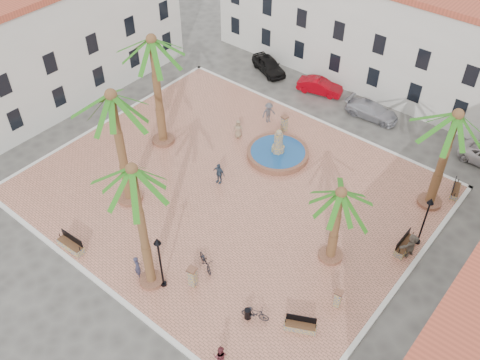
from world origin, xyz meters
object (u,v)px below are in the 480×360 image
Objects in this scene: bicycle_b at (255,314)px; car_red at (320,86)px; bollard_n at (284,123)px; palm_sw at (113,108)px; cyclist_a at (138,267)px; car_black at (269,65)px; palm_nw at (153,52)px; bollard_se at (193,277)px; palm_ne at (454,126)px; bollard_e at (338,298)px; pedestrian_fountain_a at (238,129)px; pedestrian_fountain_b at (219,173)px; pedestrian_east at (411,245)px; bench_e at (405,246)px; fountain at (278,152)px; palm_s at (134,182)px; car_silver at (372,111)px; bench_ne at (455,190)px; lamppost_e at (427,213)px; cyclist_b at (220,356)px; bench_se at (300,326)px; bicycle_a at (206,261)px; bench_s at (71,245)px; lamppost_s at (159,254)px; litter_bin at (248,314)px; palm_e at (340,202)px.

car_red is at bearing 2.56° from bicycle_b.
bollard_n is 17.61m from bicycle_b.
palm_sw is 9.49m from cyclist_a.
bicycle_b is 26.74m from car_black.
palm_nw is 6.30× the size of bollard_se.
palm_ne is 12.54m from bollard_e.
palm_nw is at bearing 142.55° from bollard_se.
pedestrian_fountain_b reaches higher than pedestrian_fountain_a.
palm_nw reaches higher than pedestrian_east.
bollard_se is (-8.31, -10.38, 0.45)m from bench_e.
bicycle_b is (7.50, -12.28, 0.15)m from fountain.
car_silver is (1.69, 23.24, -7.41)m from palm_s.
bollard_n is at bearing -64.82° from cyclist_a.
bench_e is at bearing 163.07° from bench_ne.
lamppost_e is at bearing -94.69° from car_black.
bollard_se is at bearing -75.73° from fountain.
cyclist_b is (7.81, -15.56, 0.46)m from fountain.
bench_se is 6.87m from bicycle_a.
bollard_n is (-13.45, 4.23, -1.91)m from lamppost_e.
bench_s is 0.49× the size of lamppost_s.
lamppost_s is (1.91, -13.85, 2.41)m from fountain.
bollard_n reaches higher than car_red.
pedestrian_fountain_b reaches higher than bench_se.
litter_bin is 0.45× the size of cyclist_a.
palm_sw is 5.52× the size of bicycle_b.
bollard_e is 12.53m from pedestrian_fountain_b.
lamppost_s is 5.56× the size of litter_bin.
bollard_se reaches higher than bench_e.
pedestrian_fountain_b is at bearing -59.95° from cyclist_a.
bench_s is 1.29× the size of pedestrian_fountain_a.
pedestrian_fountain_b is at bearing 101.95° from bench_e.
palm_ne is 16.61m from litter_bin.
palm_sw is at bearing 162.84° from bollard_se.
palm_e reaches higher than cyclist_b.
bollard_n is 3.75m from pedestrian_fountain_a.
bollard_e is at bearing 31.23° from lamppost_s.
palm_ne is 16.29m from bicycle_b.
palm_s is 4.64× the size of bench_e.
palm_ne reaches higher than fountain.
car_red is (-14.02, 11.89, 0.21)m from bench_e.
cyclist_a reaches higher than pedestrian_fountain_a.
bench_e is 1.27× the size of pedestrian_fountain_a.
car_silver is (-4.63, 21.39, 0.01)m from bicycle_b.
pedestrian_east reaches higher than car_black.
lamppost_s reaches higher than pedestrian_fountain_a.
bicycle_b is (-0.83, -6.44, -4.20)m from palm_e.
bench_se is 0.92× the size of bench_e.
car_silver is (7.94, 19.29, -6.98)m from palm_sw.
palm_ne reaches higher than cyclist_b.
fountain is 14.90m from bench_se.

